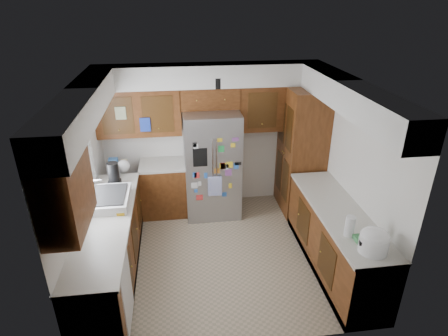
{
  "coord_description": "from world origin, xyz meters",
  "views": [
    {
      "loc": [
        -0.55,
        -4.42,
        3.49
      ],
      "look_at": [
        0.09,
        0.35,
        1.23
      ],
      "focal_mm": 30.0,
      "sensor_mm": 36.0,
      "label": 1
    }
  ],
  "objects_px": {
    "pantry": "(301,151)",
    "paper_towel": "(350,226)",
    "fridge": "(212,164)",
    "rice_cooker": "(374,240)"
  },
  "relations": [
    {
      "from": "pantry",
      "to": "rice_cooker",
      "type": "xyz_separation_m",
      "value": [
        -0.0,
        -2.5,
        -0.01
      ]
    },
    {
      "from": "pantry",
      "to": "paper_towel",
      "type": "distance_m",
      "value": 2.18
    },
    {
      "from": "rice_cooker",
      "to": "paper_towel",
      "type": "bearing_deg",
      "value": 112.28
    },
    {
      "from": "fridge",
      "to": "rice_cooker",
      "type": "bearing_deg",
      "value": -59.53
    },
    {
      "from": "pantry",
      "to": "paper_towel",
      "type": "relative_size",
      "value": 8.54
    },
    {
      "from": "pantry",
      "to": "paper_towel",
      "type": "bearing_deg",
      "value": -93.43
    },
    {
      "from": "fridge",
      "to": "paper_towel",
      "type": "height_order",
      "value": "fridge"
    },
    {
      "from": "fridge",
      "to": "rice_cooker",
      "type": "height_order",
      "value": "fridge"
    },
    {
      "from": "fridge",
      "to": "paper_towel",
      "type": "xyz_separation_m",
      "value": [
        1.37,
        -2.23,
        0.15
      ]
    },
    {
      "from": "rice_cooker",
      "to": "paper_towel",
      "type": "relative_size",
      "value": 1.29
    }
  ]
}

